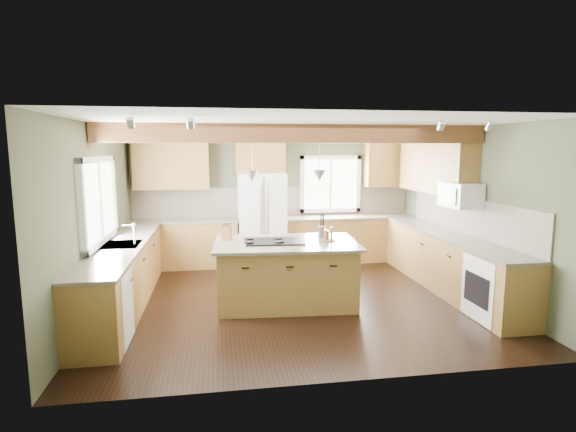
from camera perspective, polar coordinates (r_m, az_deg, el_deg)
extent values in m
plane|color=black|center=(6.94, 0.97, -10.47)|extent=(5.60, 5.60, 0.00)
plane|color=silver|center=(6.58, 1.03, 11.49)|extent=(5.60, 5.60, 0.00)
plane|color=#484F38|center=(9.09, -1.73, 2.44)|extent=(5.60, 0.00, 5.60)
plane|color=#484F38|center=(6.75, -23.13, -0.33)|extent=(0.00, 5.00, 5.00)
plane|color=#484F38|center=(7.63, 22.18, 0.67)|extent=(0.00, 5.00, 5.00)
cube|color=#592D19|center=(6.44, 1.24, 10.40)|extent=(5.55, 0.26, 0.26)
cube|color=#592D19|center=(8.95, -1.69, 10.29)|extent=(5.55, 0.20, 0.10)
cube|color=brown|center=(9.09, -1.72, 1.86)|extent=(5.58, 0.03, 0.58)
cube|color=brown|center=(7.68, 21.86, 0.05)|extent=(0.03, 3.70, 0.58)
cube|color=brown|center=(8.88, -13.01, -3.54)|extent=(2.02, 0.60, 0.88)
cube|color=brown|center=(8.80, -13.11, -0.61)|extent=(2.06, 0.64, 0.04)
cube|color=brown|center=(9.24, 7.75, -2.94)|extent=(2.62, 0.60, 0.88)
cube|color=brown|center=(9.16, 7.81, -0.12)|extent=(2.66, 0.64, 0.04)
cube|color=brown|center=(6.90, -20.18, -7.29)|extent=(0.60, 3.70, 0.88)
cube|color=brown|center=(6.79, -20.38, -3.55)|extent=(0.64, 3.74, 0.04)
cube|color=brown|center=(7.68, 19.70, -5.69)|extent=(0.60, 3.70, 0.88)
cube|color=brown|center=(7.59, 19.88, -2.32)|extent=(0.64, 3.74, 0.04)
cube|color=brown|center=(8.84, -14.58, 6.23)|extent=(1.40, 0.35, 0.90)
cube|color=brown|center=(8.83, -3.56, 7.78)|extent=(0.96, 0.35, 0.70)
cube|color=brown|center=(8.28, 18.17, 5.95)|extent=(0.35, 2.20, 0.90)
cube|color=brown|center=(9.45, 12.45, 6.42)|extent=(0.90, 0.35, 0.90)
cube|color=white|center=(6.76, -22.99, 1.83)|extent=(0.04, 1.60, 1.05)
cube|color=white|center=(9.26, 5.37, 4.07)|extent=(1.10, 0.04, 1.00)
cube|color=#262628|center=(6.79, -20.38, -3.51)|extent=(0.50, 0.65, 0.03)
cylinder|color=#B2B2B7|center=(6.73, -18.94, -2.28)|extent=(0.02, 0.02, 0.28)
cube|color=white|center=(5.69, -22.62, -10.88)|extent=(0.60, 0.60, 0.84)
cube|color=white|center=(6.61, 25.05, -8.35)|extent=(0.60, 0.72, 0.84)
cube|color=white|center=(7.45, 21.03, 2.49)|extent=(0.40, 0.70, 0.38)
cone|color=#B2B2B7|center=(6.39, -4.61, 5.10)|extent=(0.18, 0.18, 0.16)
cone|color=#B2B2B7|center=(6.47, 4.01, 5.15)|extent=(0.18, 0.18, 0.16)
cube|color=white|center=(8.73, -3.36, -0.47)|extent=(0.90, 0.74, 1.80)
cube|color=brown|center=(6.65, -0.26, -7.34)|extent=(2.00, 1.30, 0.88)
cube|color=brown|center=(6.54, -0.27, -3.46)|extent=(2.14, 1.44, 0.04)
cube|color=black|center=(6.53, -1.68, -3.23)|extent=(0.87, 0.61, 0.02)
cube|color=brown|center=(6.67, -7.80, -2.19)|extent=(0.15, 0.14, 0.21)
cylinder|color=#382F2C|center=(6.90, 4.35, -2.00)|extent=(0.14, 0.14, 0.17)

